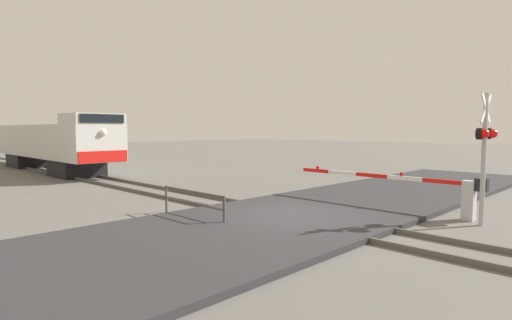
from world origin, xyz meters
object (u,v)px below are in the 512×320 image
(crossing_gate, at_px, (435,190))
(guard_railing, at_px, (193,200))
(locomotive, at_px, (51,143))
(crossing_signal, at_px, (485,144))

(crossing_gate, relative_size, guard_railing, 2.27)
(locomotive, height_order, crossing_signal, crossing_signal)
(crossing_signal, relative_size, guard_railing, 1.27)
(guard_railing, bearing_deg, crossing_gate, -40.94)
(locomotive, relative_size, crossing_signal, 4.25)
(crossing_signal, bearing_deg, guard_railing, 129.30)
(crossing_gate, distance_m, guard_railing, 8.10)
(crossing_gate, bearing_deg, locomotive, 98.94)
(locomotive, distance_m, crossing_signal, 26.49)
(crossing_signal, xyz_separation_m, crossing_gate, (0.48, 1.58, -1.60))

